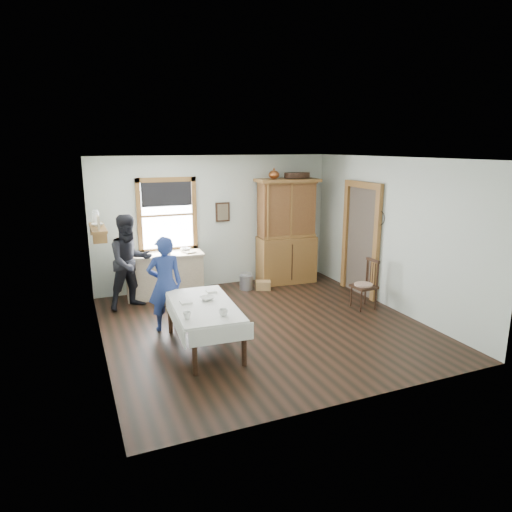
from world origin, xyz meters
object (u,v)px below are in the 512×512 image
Objects in this scene: spindle_chair at (364,284)px; pail at (246,282)px; china_hutch at (287,231)px; wicker_basket at (263,285)px; dining_table at (204,326)px; work_counter at (165,275)px; figure_dark at (130,265)px; woman_blue at (165,287)px.

pail is (-1.56, 1.87, -0.31)m from spindle_chair.
china_hutch is 7.34× the size of wicker_basket.
spindle_chair reaches higher than wicker_basket.
china_hutch reaches higher than dining_table.
china_hutch reaches higher than pail.
wicker_basket is (1.94, -0.35, -0.34)m from work_counter.
figure_dark is at bearing 108.37° from dining_table.
work_counter is 2.00m from wicker_basket.
work_counter is 4.95× the size of wicker_basket.
work_counter is at bearing 173.21° from pail.
wicker_basket is 0.19× the size of figure_dark.
work_counter is 0.94× the size of figure_dark.
figure_dark is (-0.68, -0.40, 0.36)m from work_counter.
woman_blue is (-2.26, -1.31, 0.62)m from wicker_basket.
figure_dark is (-3.31, -0.38, -0.32)m from china_hutch.
woman_blue is at bearing 169.94° from spindle_chair.
wicker_basket is (0.31, -0.16, -0.06)m from pail.
china_hutch reaches higher than work_counter.
spindle_chair is (3.19, -2.06, 0.03)m from work_counter.
work_counter is at bearing 169.82° from wicker_basket.
dining_table is at bearing -84.61° from work_counter.
wicker_basket is (-0.69, -0.34, -1.02)m from china_hutch.
work_counter is at bearing -99.06° from woman_blue.
woman_blue reaches higher than pail.
woman_blue reaches higher than wicker_basket.
work_counter is 1.72m from woman_blue.
woman_blue is at bearing -96.43° from work_counter.
dining_table is 1.07× the size of figure_dark.
china_hutch is 2.44× the size of spindle_chair.
woman_blue is (-3.51, 0.40, 0.25)m from spindle_chair.
pail is (-1.00, -0.18, -0.96)m from china_hutch.
spindle_chair is at bearing 9.40° from dining_table.
figure_dark is (-2.63, -0.05, 0.70)m from wicker_basket.
wicker_basket is at bearing -16.09° from figure_dark.
figure_dark reaches higher than woman_blue.
work_counter is 0.87m from figure_dark.
pail is at bearing -2.34° from work_counter.
work_counter is at bearing 90.94° from dining_table.
dining_table is 1.20× the size of woman_blue.
wicker_basket is at bearing 49.56° from dining_table.
china_hutch reaches higher than spindle_chair.
dining_table is at bearing -174.22° from spindle_chair.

